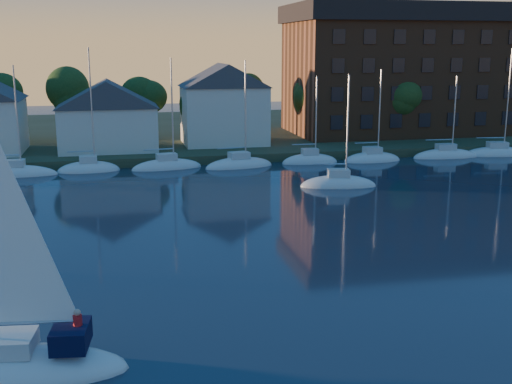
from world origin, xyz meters
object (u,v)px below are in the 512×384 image
object	(u,v)px
hero_sailboat	(3,359)
drifting_sailboat_right	(338,185)
clubhouse_centre	(108,114)
clubhouse_east	(224,103)
condo_block	(400,69)

from	to	relation	value
hero_sailboat	drifting_sailboat_right	size ratio (longest dim) A/B	1.37
clubhouse_centre	clubhouse_east	world-z (taller)	clubhouse_east
clubhouse_centre	condo_block	size ratio (longest dim) A/B	0.37
hero_sailboat	condo_block	bearing A→B (deg)	-119.71
clubhouse_centre	condo_block	world-z (taller)	condo_block
clubhouse_east	condo_block	xyz separation A→B (m)	(26.00, 5.95, 3.79)
hero_sailboat	clubhouse_centre	bearing A→B (deg)	-87.58
clubhouse_east	condo_block	world-z (taller)	condo_block
drifting_sailboat_right	clubhouse_centre	bearing A→B (deg)	145.06
clubhouse_east	drifting_sailboat_right	size ratio (longest dim) A/B	0.92
clubhouse_centre	condo_block	distance (m)	41.05
clubhouse_centre	clubhouse_east	bearing A→B (deg)	8.13
condo_block	clubhouse_east	bearing A→B (deg)	-167.11
clubhouse_east	hero_sailboat	size ratio (longest dim) A/B	0.67
clubhouse_centre	hero_sailboat	bearing A→B (deg)	-94.48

